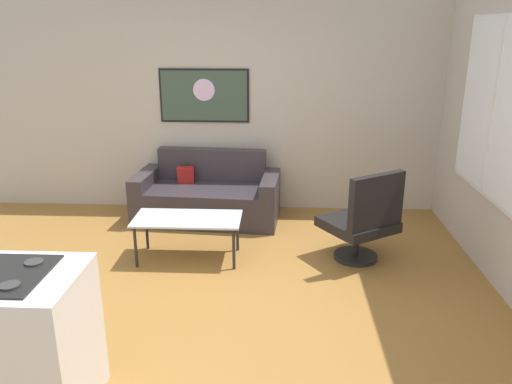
% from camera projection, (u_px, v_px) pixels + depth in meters
% --- Properties ---
extents(ground, '(6.40, 6.40, 0.04)m').
position_uv_depth(ground, '(203.00, 303.00, 4.36)').
color(ground, olive).
extents(back_wall, '(6.40, 0.05, 2.80)m').
position_uv_depth(back_wall, '(228.00, 99.00, 6.22)').
color(back_wall, '#B8AD9E').
rests_on(back_wall, ground).
extents(couch, '(1.76, 0.94, 0.80)m').
position_uv_depth(couch, '(208.00, 197.00, 6.15)').
color(couch, '#312C31').
rests_on(couch, ground).
extents(coffee_table, '(1.06, 0.51, 0.44)m').
position_uv_depth(coffee_table, '(188.00, 221.00, 5.04)').
color(coffee_table, silver).
rests_on(coffee_table, ground).
extents(armchair, '(0.85, 0.85, 0.94)m').
position_uv_depth(armchair, '(364.00, 220.00, 4.96)').
color(armchair, black).
rests_on(armchair, ground).
extents(wall_painting, '(1.10, 0.03, 0.65)m').
position_uv_depth(wall_painting, '(204.00, 96.00, 6.18)').
color(wall_painting, black).
extents(window, '(0.03, 1.58, 1.64)m').
position_uv_depth(window, '(494.00, 108.00, 4.61)').
color(window, silver).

